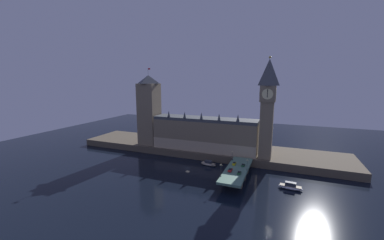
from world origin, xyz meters
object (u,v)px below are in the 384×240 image
object	(u,v)px
victoria_tower	(149,110)
car_northbound_trail	(230,170)
boat_downstream	(290,187)
street_lamp_far	(232,154)
boat_upstream	(208,164)
car_southbound_lead	(239,173)
clock_tower	(267,106)
car_southbound_trail	(243,165)
street_lamp_near	(221,169)
car_northbound_lead	(234,164)
pedestrian_far_rail	(232,159)
street_lamp_mid	(247,164)

from	to	relation	value
victoria_tower	car_northbound_trail	size ratio (longest dim) A/B	14.16
car_northbound_trail	boat_downstream	world-z (taller)	car_northbound_trail
car_northbound_trail	street_lamp_far	size ratio (longest dim) A/B	0.72
victoria_tower	boat_upstream	size ratio (longest dim) A/B	5.49
car_northbound_trail	car_southbound_lead	xyz separation A→B (m)	(5.77, -1.94, -0.07)
clock_tower	street_lamp_far	size ratio (longest dim) A/B	11.06
boat_downstream	car_southbound_trail	bearing A→B (deg)	161.86
street_lamp_near	street_lamp_far	xyz separation A→B (m)	(0.00, 29.44, -0.58)
car_northbound_lead	street_lamp_far	world-z (taller)	street_lamp_far
boat_downstream	boat_upstream	bearing A→B (deg)	161.53
boat_upstream	boat_downstream	distance (m)	56.85
car_southbound_lead	clock_tower	bearing A→B (deg)	73.87
car_southbound_lead	boat_downstream	xyz separation A→B (m)	(27.96, 4.09, -5.48)
clock_tower	pedestrian_far_rail	size ratio (longest dim) A/B	44.46
car_northbound_lead	street_lamp_near	size ratio (longest dim) A/B	0.61
pedestrian_far_rail	boat_downstream	distance (m)	40.98
clock_tower	car_southbound_trail	bearing A→B (deg)	-113.95
car_northbound_trail	street_lamp_far	bearing A→B (deg)	99.34
street_lamp_mid	boat_downstream	xyz separation A→B (m)	(24.68, -3.09, -9.08)
car_northbound_lead	pedestrian_far_rail	size ratio (longest dim) A/B	2.83
pedestrian_far_rail	street_lamp_far	distance (m)	3.19
car_southbound_lead	car_southbound_trail	xyz separation A→B (m)	(0.00, 13.25, -0.01)
car_northbound_lead	car_northbound_trail	size ratio (longest dim) A/B	0.98
car_southbound_trail	street_lamp_far	world-z (taller)	street_lamp_far
victoria_tower	boat_downstream	size ratio (longest dim) A/B	4.95
pedestrian_far_rail	boat_downstream	world-z (taller)	pedestrian_far_rail
clock_tower	street_lamp_far	xyz separation A→B (m)	(-20.03, -16.07, -32.50)
car_northbound_trail	car_southbound_trail	distance (m)	12.70
clock_tower	boat_upstream	distance (m)	57.74
victoria_tower	car_northbound_lead	size ratio (longest dim) A/B	14.41
car_southbound_lead	car_northbound_trail	bearing A→B (deg)	161.42
street_lamp_near	street_lamp_mid	distance (m)	19.21
clock_tower	car_northbound_trail	xyz separation A→B (m)	(-16.75, -36.03, -35.77)
boat_downstream	car_northbound_trail	bearing A→B (deg)	-176.35
street_lamp_far	boat_downstream	distance (m)	42.01
car_southbound_lead	street_lamp_mid	bearing A→B (deg)	65.42
boat_downstream	street_lamp_mid	bearing A→B (deg)	172.87
boat_upstream	car_southbound_lead	bearing A→B (deg)	-40.41
car_northbound_lead	boat_downstream	distance (m)	35.54
clock_tower	car_southbound_trail	size ratio (longest dim) A/B	17.36
victoria_tower	street_lamp_near	distance (m)	94.03
car_southbound_trail	boat_upstream	xyz separation A→B (m)	(-25.96, 8.85, -5.59)
clock_tower	street_lamp_mid	distance (m)	45.24
car_southbound_trail	boat_downstream	distance (m)	29.93
boat_downstream	car_southbound_lead	bearing A→B (deg)	-171.67
car_southbound_trail	street_lamp_mid	bearing A→B (deg)	-61.60
street_lamp_near	clock_tower	bearing A→B (deg)	66.24
street_lamp_near	boat_upstream	world-z (taller)	street_lamp_near
car_northbound_trail	car_southbound_lead	world-z (taller)	car_northbound_trail
clock_tower	boat_upstream	xyz separation A→B (m)	(-36.94, -15.87, -41.45)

